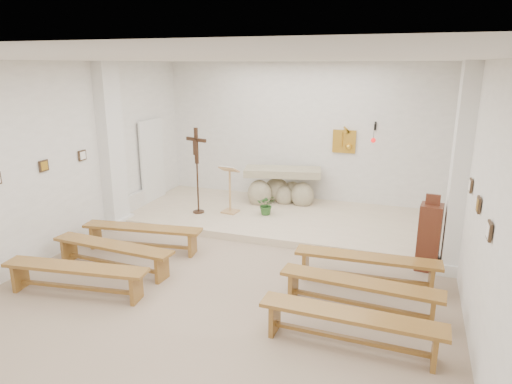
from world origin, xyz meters
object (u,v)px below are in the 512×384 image
at_px(bench_right_front, 367,263).
at_px(altar, 281,188).
at_px(bench_left_front, 143,233).
at_px(lectern, 230,189).
at_px(crucifix_stand, 197,165).
at_px(donation_pedestal, 429,237).
at_px(bench_left_third, 76,273).
at_px(bench_left_second, 113,251).
at_px(bench_right_third, 351,322).
at_px(bench_right_second, 360,289).

bearing_deg(bench_right_front, altar, 122.92).
bearing_deg(bench_left_front, lectern, 61.78).
distance_m(bench_left_front, bench_right_front, 4.16).
bearing_deg(crucifix_stand, bench_right_front, -6.66).
bearing_deg(donation_pedestal, bench_right_front, -129.52).
xyz_separation_m(crucifix_stand, bench_left_third, (-0.17, -3.86, -0.91)).
relative_size(bench_right_front, bench_left_second, 1.00).
xyz_separation_m(lectern, donation_pedestal, (4.24, -1.35, -0.11)).
relative_size(altar, bench_left_second, 0.84).
height_order(bench_left_front, bench_left_third, same).
bearing_deg(bench_right_third, altar, 116.39).
bearing_deg(bench_right_third, bench_left_third, -178.27).
relative_size(crucifix_stand, bench_left_third, 0.84).
relative_size(lectern, bench_left_second, 0.48).
bearing_deg(bench_right_front, bench_right_third, -92.34).
bearing_deg(bench_left_second, lectern, 78.65).
bearing_deg(bench_right_third, bench_right_second, 91.73).
relative_size(bench_right_second, bench_right_third, 1.00).
distance_m(donation_pedestal, bench_right_third, 2.91).
bearing_deg(lectern, bench_left_second, -98.60).
bearing_deg(altar, bench_right_third, -77.81).
relative_size(lectern, donation_pedestal, 0.83).
relative_size(lectern, bench_right_third, 0.49).
relative_size(bench_right_front, bench_right_third, 1.00).
bearing_deg(bench_left_second, bench_right_third, -8.79).
bearing_deg(lectern, bench_right_second, -37.50).
bearing_deg(bench_left_front, altar, 55.30).
xyz_separation_m(bench_left_second, bench_right_second, (4.16, 0.00, 0.00)).
distance_m(bench_left_third, bench_right_third, 4.16).
distance_m(altar, bench_left_front, 3.83).
bearing_deg(bench_right_second, bench_left_second, -176.02).
bearing_deg(donation_pedestal, crucifix_stand, 173.48).
relative_size(bench_left_front, bench_right_second, 1.00).
bearing_deg(bench_right_front, lectern, 143.25).
bearing_deg(bench_left_third, bench_left_front, 82.46).
xyz_separation_m(altar, bench_left_front, (-1.75, -3.41, -0.15)).
relative_size(crucifix_stand, bench_right_second, 0.84).
bearing_deg(bench_right_second, lectern, 140.04).
height_order(lectern, bench_left_third, lectern).
bearing_deg(altar, donation_pedestal, -49.21).
relative_size(crucifix_stand, donation_pedestal, 1.44).
bearing_deg(altar, crucifix_stand, -151.15).
height_order(bench_left_second, bench_right_second, same).
distance_m(bench_left_front, bench_left_third, 1.84).
xyz_separation_m(crucifix_stand, donation_pedestal, (4.92, -1.11, -0.68)).
relative_size(altar, lectern, 1.73).
distance_m(donation_pedestal, bench_right_second, 2.07).
bearing_deg(bench_left_front, bench_left_second, -97.52).
height_order(lectern, donation_pedestal, donation_pedestal).
xyz_separation_m(altar, bench_left_second, (-1.75, -4.33, -0.15)).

